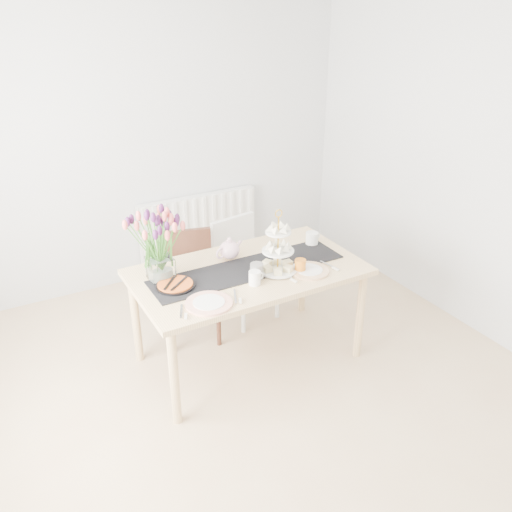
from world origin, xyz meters
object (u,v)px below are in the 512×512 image
radiator (199,225)px  cake_stand (278,256)px  chair_white (241,261)px  cream_jug (312,238)px  teapot (229,250)px  tulip_vase (158,235)px  mug_white (255,278)px  mug_orange (300,266)px  chair_brown (188,277)px  plate_left (209,303)px  tart_tin (175,285)px  dining_table (248,279)px  plate_right (309,271)px  mug_grey (257,271)px

radiator → cake_stand: bearing=-94.5°
chair_white → cream_jug: cream_jug is taller
teapot → tulip_vase: bearing=169.4°
mug_white → mug_orange: size_ratio=1.03×
chair_brown → mug_orange: bearing=-40.6°
radiator → mug_orange: 1.82m
tulip_vase → plate_left: tulip_vase is taller
teapot → plate_left: bearing=-144.0°
cream_jug → chair_brown: bearing=145.2°
tulip_vase → tart_tin: tulip_vase is taller
mug_white → mug_orange: mug_white is taller
dining_table → chair_brown: chair_brown is taller
chair_brown → plate_right: (0.59, -0.79, 0.27)m
mug_orange → chair_brown: bearing=101.3°
dining_table → chair_brown: bearing=113.4°
cake_stand → dining_table: bearing=144.3°
teapot → cream_jug: (0.67, -0.08, -0.03)m
teapot → tart_tin: size_ratio=0.92×
cream_jug → mug_grey: size_ratio=0.91×
cream_jug → mug_grey: 0.69m
chair_brown → plate_left: size_ratio=2.85×
dining_table → mug_orange: bearing=-34.4°
cream_jug → chair_white: bearing=118.9°
mug_white → teapot: bearing=79.2°
radiator → cake_stand: cake_stand is taller
chair_white → mug_orange: chair_white is taller
chair_white → tart_tin: bearing=-152.7°
mug_orange → plate_right: bearing=-53.3°
cake_stand → mug_orange: bearing=-32.8°
chair_brown → teapot: size_ratio=3.55×
radiator → dining_table: 1.62m
tulip_vase → teapot: 0.60m
tulip_vase → mug_orange: 0.99m
chair_white → mug_grey: mug_grey is taller
tart_tin → mug_orange: mug_orange is taller
plate_left → cake_stand: bearing=16.0°
radiator → mug_grey: size_ratio=11.22×
chair_white → chair_brown: bearing=176.8°
tart_tin → plate_left: bearing=-71.4°
cake_stand → mug_white: 0.26m
cream_jug → plate_left: bearing=-167.2°
mug_grey → plate_right: size_ratio=0.39×
radiator → dining_table: size_ratio=0.75×
cake_stand → mug_white: size_ratio=4.25×
dining_table → mug_white: (-0.06, -0.21, 0.12)m
radiator → mug_orange: size_ratio=12.97×
tulip_vase → teapot: size_ratio=2.50×
teapot → mug_white: 0.42m
mug_grey → mug_orange: (0.31, -0.07, -0.01)m
chair_brown → chair_white: 0.50m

